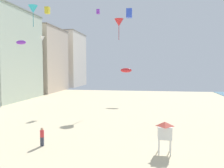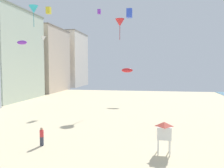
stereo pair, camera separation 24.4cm
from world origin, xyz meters
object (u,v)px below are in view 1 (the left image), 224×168
kite_flyer (42,136)px  kite_blue_box (129,13)px  kite_cyan_delta (33,9)px  lifeguard_stand (165,130)px  kite_red_delta (119,23)px  kite_yellow_box (47,10)px  kite_red_parafoil (126,70)px  kite_purple_parafoil (21,42)px  kite_white_delta (42,38)px  kite_purple_box (98,12)px

kite_flyer → kite_blue_box: kite_blue_box is taller
kite_cyan_delta → lifeguard_stand: bearing=-27.5°
kite_blue_box → kite_red_delta: kite_red_delta is taller
kite_flyer → kite_yellow_box: size_ratio=1.31×
lifeguard_stand → kite_red_parafoil: bearing=124.7°
kite_blue_box → kite_yellow_box: kite_yellow_box is taller
kite_purple_parafoil → kite_red_parafoil: (14.29, 12.79, -4.23)m
kite_white_delta → kite_red_parafoil: bearing=24.0°
lifeguard_stand → kite_blue_box: (-3.67, 8.67, 11.30)m
kite_blue_box → kite_yellow_box: bearing=138.4°
kite_blue_box → kite_red_parafoil: 18.95m
kite_red_parafoil → kite_white_delta: (-14.07, -6.26, 5.59)m
kite_white_delta → kite_flyer: bearing=-65.0°
kite_red_parafoil → kite_red_delta: size_ratio=0.59×
kite_purple_parafoil → kite_red_parafoil: kite_purple_parafoil is taller
kite_purple_box → kite_purple_parafoil: bearing=-122.2°
kite_white_delta → kite_cyan_delta: 13.11m
kite_purple_parafoil → kite_flyer: bearing=-54.6°
kite_white_delta → kite_purple_box: bearing=40.5°
kite_purple_parafoil → kite_red_delta: bearing=35.2°
kite_flyer → kite_red_parafoil: 27.19m
kite_blue_box → kite_purple_parafoil: (-16.36, 4.78, -2.57)m
kite_red_parafoil → kite_purple_box: kite_purple_box is taller
lifeguard_stand → kite_white_delta: kite_white_delta is taller
kite_blue_box → kite_red_delta: size_ratio=0.28×
lifeguard_stand → kite_cyan_delta: (-15.14, 7.88, 12.00)m
kite_blue_box → kite_cyan_delta: (-11.47, -0.79, 0.70)m
kite_blue_box → kite_red_parafoil: (-2.07, 17.57, -6.80)m
kite_flyer → kite_red_parafoil: (4.76, 26.22, 5.42)m
kite_red_delta → kite_yellow_box: 13.96m
kite_flyer → kite_white_delta: (-9.31, 19.96, 11.01)m
kite_flyer → kite_cyan_delta: (-4.64, 7.86, 12.92)m
kite_flyer → kite_yellow_box: (-9.86, 23.50, 16.67)m
lifeguard_stand → kite_cyan_delta: size_ratio=1.01×
kite_white_delta → kite_purple_box: (8.39, 7.17, 5.92)m
kite_flyer → lifeguard_stand: lifeguard_stand is taller
kite_blue_box → kite_cyan_delta: 11.52m
kite_flyer → kite_white_delta: kite_white_delta is taller
kite_purple_box → kite_yellow_box: kite_purple_box is taller
kite_flyer → kite_purple_parafoil: bearing=-29.6°
kite_red_parafoil → kite_flyer: bearing=-100.3°
kite_white_delta → kite_red_delta: 13.70m
lifeguard_stand → kite_yellow_box: size_ratio=2.04×
kite_white_delta → kite_yellow_box: 6.70m
lifeguard_stand → kite_red_parafoil: kite_red_parafoil is taller
kite_cyan_delta → kite_yellow_box: size_ratio=2.01×
lifeguard_stand → kite_blue_box: size_ratio=2.52×
kite_flyer → kite_blue_box: size_ratio=1.62×
kite_blue_box → kite_red_parafoil: size_ratio=0.47×
kite_purple_parafoil → kite_purple_box: bearing=57.8°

